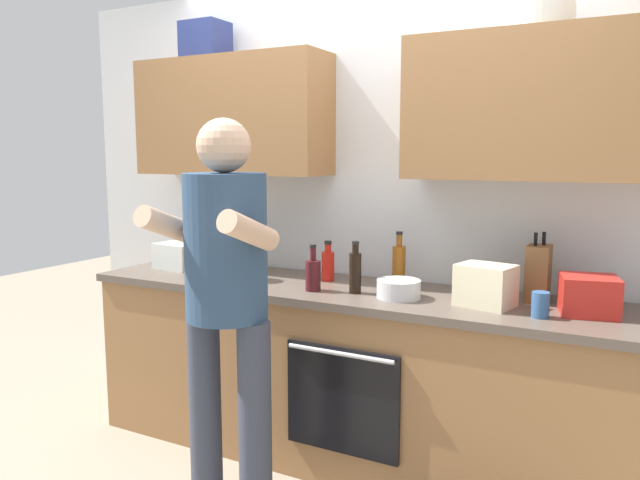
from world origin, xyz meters
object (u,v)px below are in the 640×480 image
Objects in this scene: grocery_bag_rice at (486,285)px; grocery_bag_produce at (177,256)px; mixing_bowl at (399,289)px; bottle_syrup at (399,265)px; bottle_vinegar at (207,249)px; bottle_soy at (355,271)px; cup_tea at (540,305)px; potted_herb at (241,252)px; person_standing at (226,289)px; bottle_hotsauce at (328,264)px; grocery_bag_crisps at (589,295)px; knife_block at (538,273)px; bottle_wine at (313,274)px.

grocery_bag_produce is at bearing 178.24° from grocery_bag_rice.
bottle_syrup is at bearing 110.54° from mixing_bowl.
bottle_vinegar reaches higher than bottle_soy.
grocery_bag_produce reaches higher than cup_tea.
cup_tea is at bearing -4.85° from mixing_bowl.
bottle_syrup is 0.77m from cup_tea.
potted_herb is (0.24, -0.02, 0.01)m from bottle_vinegar.
person_standing reaches higher than bottle_hotsauce.
bottle_vinegar reaches higher than potted_herb.
person_standing is at bearing -39.16° from grocery_bag_produce.
grocery_bag_rice reaches higher than grocery_bag_crisps.
knife_block is 0.27m from grocery_bag_crisps.
bottle_syrup reaches higher than potted_herb.
knife_block is at bearing 1.98° from bottle_hotsauce.
bottle_hotsauce is at bearing -176.77° from bottle_syrup.
bottle_wine reaches higher than grocery_bag_rice.
bottle_hotsauce is 0.82× the size of potted_herb.
bottle_soy is 0.61m from grocery_bag_rice.
mixing_bowl is (0.43, 0.05, -0.04)m from bottle_wine.
potted_herb reaches higher than mixing_bowl.
grocery_bag_crisps reaches higher than grocery_bag_produce.
person_standing is 0.74m from potted_herb.
person_standing is at bearing -117.52° from bottle_syrup.
person_standing reaches higher than potted_herb.
bottle_soy is 1.19m from grocery_bag_produce.
bottle_vinegar reaches higher than cup_tea.
person_standing is at bearing -59.70° from potted_herb.
bottle_soy reaches higher than bottle_wine.
mixing_bowl is at bearing -22.68° from bottle_hotsauce.
grocery_bag_crisps is (0.23, -0.14, -0.05)m from knife_block.
grocery_bag_produce is at bearing -174.33° from bottle_syrup.
knife_block reaches higher than bottle_soy.
bottle_vinegar reaches higher than grocery_bag_crisps.
grocery_bag_produce is (-2.21, -0.00, -0.01)m from grocery_bag_crisps.
knife_block is (0.58, 0.23, 0.09)m from mixing_bowl.
grocery_bag_rice is (0.39, 0.03, 0.05)m from mixing_bowl.
grocery_bag_produce is at bearing 171.94° from bottle_wine.
bottle_vinegar is at bearing 177.43° from cup_tea.
person_standing is at bearing -46.93° from bottle_vinegar.
bottle_soy is 0.98× the size of potted_herb.
person_standing is 6.74× the size of bottle_soy.
person_standing is 5.20× the size of bottle_vinegar.
knife_block is 1.99m from grocery_bag_produce.
person_standing reaches higher than mixing_bowl.
bottle_wine reaches higher than grocery_bag_produce.
grocery_bag_crisps is at bearing 0.05° from grocery_bag_produce.
potted_herb is at bearing -165.64° from bottle_syrup.
bottle_syrup is at bearing 5.67° from grocery_bag_produce.
grocery_bag_rice reaches higher than mixing_bowl.
bottle_syrup is (0.39, 0.02, 0.03)m from bottle_hotsauce.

